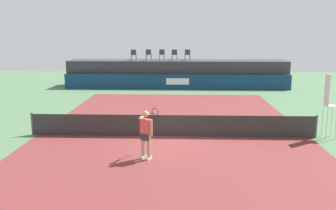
% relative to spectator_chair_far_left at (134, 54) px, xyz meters
% --- Properties ---
extents(ground_plane, '(48.00, 48.00, 0.00)m').
position_rel_spectator_chair_far_left_xyz_m(ground_plane, '(3.62, -12.00, -2.69)').
color(ground_plane, '#4C704C').
extents(court_inner, '(12.00, 22.00, 0.00)m').
position_rel_spectator_chair_far_left_xyz_m(court_inner, '(3.62, -15.00, -2.69)').
color(court_inner, maroon).
rests_on(court_inner, ground).
extents(sponsor_wall, '(18.00, 0.22, 1.20)m').
position_rel_spectator_chair_far_left_xyz_m(sponsor_wall, '(3.62, -1.50, -2.09)').
color(sponsor_wall, navy).
rests_on(sponsor_wall, ground).
extents(spectator_platform, '(18.00, 2.80, 2.20)m').
position_rel_spectator_chair_far_left_xyz_m(spectator_platform, '(3.62, 0.30, -1.59)').
color(spectator_platform, '#38383D').
rests_on(spectator_platform, ground).
extents(spectator_chair_far_left, '(0.47, 0.47, 0.89)m').
position_rel_spectator_chair_far_left_xyz_m(spectator_chair_far_left, '(0.00, 0.00, 0.00)').
color(spectator_chair_far_left, '#2D3D56').
rests_on(spectator_chair_far_left, spectator_platform).
extents(spectator_chair_left, '(0.46, 0.46, 0.89)m').
position_rel_spectator_chair_far_left_xyz_m(spectator_chair_left, '(1.22, 0.36, 0.00)').
color(spectator_chair_left, '#2D3D56').
rests_on(spectator_chair_left, spectator_platform).
extents(spectator_chair_center, '(0.47, 0.47, 0.89)m').
position_rel_spectator_chair_far_left_xyz_m(spectator_chair_center, '(2.32, 0.47, 0.00)').
color(spectator_chair_center, '#2D3D56').
rests_on(spectator_chair_center, spectator_platform).
extents(spectator_chair_right, '(0.46, 0.46, 0.89)m').
position_rel_spectator_chair_far_left_xyz_m(spectator_chair_right, '(3.38, 0.34, 0.00)').
color(spectator_chair_right, '#2D3D56').
rests_on(spectator_chair_right, spectator_platform).
extents(spectator_chair_far_right, '(0.46, 0.46, 0.89)m').
position_rel_spectator_chair_far_left_xyz_m(spectator_chair_far_right, '(4.47, 0.39, 0.00)').
color(spectator_chair_far_right, '#2D3D56').
rests_on(spectator_chair_far_right, spectator_platform).
extents(umpire_chair, '(0.47, 0.47, 2.76)m').
position_rel_spectator_chair_far_left_xyz_m(umpire_chair, '(10.25, -15.01, -1.11)').
color(umpire_chair, white).
rests_on(umpire_chair, ground).
extents(tennis_net, '(12.40, 0.02, 0.95)m').
position_rel_spectator_chair_far_left_xyz_m(tennis_net, '(3.62, -15.00, -2.22)').
color(tennis_net, '#2D2D2D').
rests_on(tennis_net, ground).
extents(net_post_near, '(0.10, 0.10, 1.00)m').
position_rel_spectator_chair_far_left_xyz_m(net_post_near, '(-2.58, -15.00, -2.19)').
color(net_post_near, '#4C4C51').
rests_on(net_post_near, ground).
extents(net_post_far, '(0.10, 0.10, 1.00)m').
position_rel_spectator_chair_far_left_xyz_m(net_post_far, '(9.82, -15.00, -2.19)').
color(net_post_far, '#4C4C51').
rests_on(net_post_far, ground).
extents(tennis_player, '(0.67, 1.26, 1.77)m').
position_rel_spectator_chair_far_left_xyz_m(tennis_player, '(2.77, -17.98, -1.73)').
color(tennis_player, white).
rests_on(tennis_player, court_inner).
extents(tennis_ball, '(0.07, 0.07, 0.07)m').
position_rel_spectator_chair_far_left_xyz_m(tennis_ball, '(8.11, -5.76, -2.66)').
color(tennis_ball, '#D8EA33').
rests_on(tennis_ball, court_inner).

